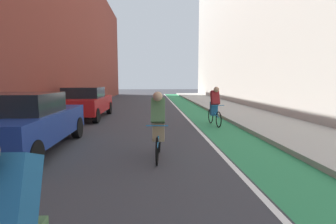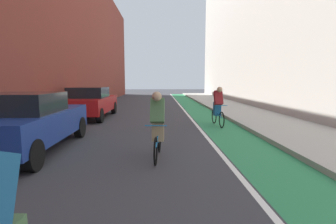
{
  "view_description": "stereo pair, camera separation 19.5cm",
  "coord_description": "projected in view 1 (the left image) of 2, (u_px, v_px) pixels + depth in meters",
  "views": [
    {
      "loc": [
        0.44,
        2.67,
        1.82
      ],
      "look_at": [
        0.84,
        9.05,
        1.05
      ],
      "focal_mm": 27.29,
      "sensor_mm": 36.0,
      "label": 1
    },
    {
      "loc": [
        0.63,
        2.66,
        1.82
      ],
      "look_at": [
        0.84,
        9.05,
        1.05
      ],
      "focal_mm": 27.29,
      "sensor_mm": 36.0,
      "label": 2
    }
  ],
  "objects": [
    {
      "name": "lane_divider_stripe",
      "position": [
        180.0,
        111.0,
        15.75
      ],
      "size": [
        0.12,
        40.47,
        0.0
      ],
      "primitive_type": "cube",
      "color": "white",
      "rests_on": "ground"
    },
    {
      "name": "building_facade_right",
      "position": [
        265.0,
        12.0,
        17.33
      ],
      "size": [
        2.4,
        36.47,
        13.0
      ],
      "primitive_type": "cube",
      "color": "#B2ADA3",
      "rests_on": "ground"
    },
    {
      "name": "building_facade_left",
      "position": [
        45.0,
        24.0,
        14.65
      ],
      "size": [
        3.0,
        40.47,
        10.16
      ],
      "color": "brown",
      "rests_on": "ground"
    },
    {
      "name": "parked_sedan_red",
      "position": [
        85.0,
        102.0,
        12.53
      ],
      "size": [
        1.95,
        4.37,
        1.53
      ],
      "color": "red",
      "rests_on": "ground"
    },
    {
      "name": "cyclist_mid",
      "position": [
        158.0,
        123.0,
        6.0
      ],
      "size": [
        0.48,
        1.67,
        1.59
      ],
      "color": "black",
      "rests_on": "ground"
    },
    {
      "name": "bike_lane_paint",
      "position": [
        194.0,
        111.0,
        15.81
      ],
      "size": [
        1.6,
        40.47,
        0.0
      ],
      "primitive_type": "cube",
      "color": "#2D8451",
      "rests_on": "ground"
    },
    {
      "name": "sidewalk_right",
      "position": [
        232.0,
        109.0,
        15.95
      ],
      "size": [
        3.08,
        40.47,
        0.14
      ],
      "primitive_type": "cube",
      "color": "#A8A59E",
      "rests_on": "ground"
    },
    {
      "name": "parked_sedan_blue",
      "position": [
        24.0,
        122.0,
        6.49
      ],
      "size": [
        2.0,
        4.3,
        1.53
      ],
      "color": "navy",
      "rests_on": "ground"
    },
    {
      "name": "ground_plane",
      "position": [
        144.0,
        115.0,
        13.63
      ],
      "size": [
        89.02,
        89.02,
        0.0
      ],
      "primitive_type": "plane",
      "color": "#38383D"
    },
    {
      "name": "cyclist_trailing",
      "position": [
        215.0,
        105.0,
        10.51
      ],
      "size": [
        0.48,
        1.69,
        1.6
      ],
      "color": "black",
      "rests_on": "ground"
    }
  ]
}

